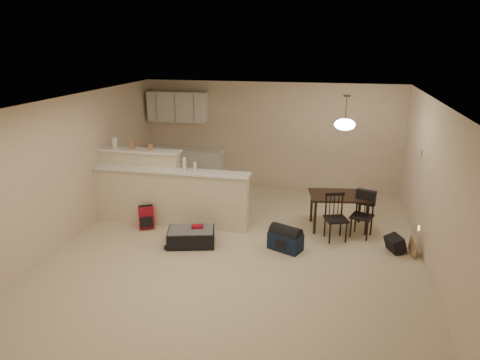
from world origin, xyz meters
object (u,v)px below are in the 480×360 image
(suitcase, at_px, (191,237))
(red_backpack, at_px, (146,218))
(pendant_lamp, at_px, (345,124))
(dining_table, at_px, (339,199))
(black_daypack, at_px, (395,244))
(dining_chair_near, at_px, (336,218))
(navy_duffel, at_px, (285,241))
(dining_chair_far, at_px, (362,215))

(suitcase, xyz_separation_m, red_backpack, (-1.05, 0.48, 0.07))
(pendant_lamp, bearing_deg, dining_table, -135.00)
(red_backpack, relative_size, black_daypack, 1.35)
(dining_chair_near, height_order, red_backpack, dining_chair_near)
(suitcase, relative_size, red_backpack, 1.93)
(pendant_lamp, bearing_deg, navy_duffel, -127.78)
(dining_chair_near, distance_m, suitcase, 2.56)
(dining_chair_far, xyz_separation_m, black_daypack, (0.54, -0.50, -0.28))
(red_backpack, relative_size, navy_duffel, 0.75)
(suitcase, height_order, black_daypack, same)
(pendant_lamp, distance_m, dining_chair_far, 1.66)
(black_daypack, bearing_deg, suitcase, 73.66)
(dining_chair_near, distance_m, dining_chair_far, 0.51)
(dining_chair_far, bearing_deg, dining_chair_near, -133.18)
(dining_table, distance_m, red_backpack, 3.63)
(suitcase, distance_m, navy_duffel, 1.63)
(red_backpack, height_order, navy_duffel, red_backpack)
(dining_chair_far, height_order, red_backpack, dining_chair_far)
(suitcase, relative_size, black_daypack, 2.61)
(dining_chair_far, bearing_deg, dining_table, 164.23)
(pendant_lamp, bearing_deg, dining_chair_far, -34.18)
(dining_chair_near, height_order, black_daypack, dining_chair_near)
(dining_table, relative_size, red_backpack, 2.83)
(suitcase, bearing_deg, dining_chair_near, 1.71)
(dining_table, distance_m, suitcase, 2.81)
(navy_duffel, bearing_deg, dining_table, 75.62)
(pendant_lamp, bearing_deg, black_daypack, -39.27)
(black_daypack, bearing_deg, dining_chair_far, 22.91)
(dining_table, bearing_deg, black_daypack, -49.03)
(dining_chair_far, xyz_separation_m, red_backpack, (-3.94, -0.50, -0.20))
(dining_chair_near, height_order, dining_chair_far, dining_chair_near)
(red_backpack, bearing_deg, dining_chair_near, -21.40)
(black_daypack, bearing_deg, dining_table, 26.41)
(dining_table, distance_m, pendant_lamp, 1.40)
(suitcase, height_order, red_backpack, red_backpack)
(black_daypack, bearing_deg, navy_duffel, 75.86)
(dining_table, xyz_separation_m, pendant_lamp, (0.00, 0.00, 1.40))
(dining_chair_near, height_order, suitcase, dining_chair_near)
(black_daypack, bearing_deg, red_backpack, 65.68)
(dining_chair_far, distance_m, suitcase, 3.06)
(dining_chair_near, relative_size, navy_duffel, 1.52)
(navy_duffel, bearing_deg, suitcase, -151.12)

